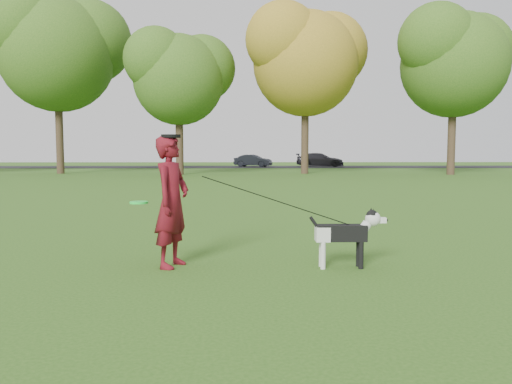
{
  "coord_description": "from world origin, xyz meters",
  "views": [
    {
      "loc": [
        0.11,
        -5.98,
        1.49
      ],
      "look_at": [
        0.25,
        0.51,
        0.95
      ],
      "focal_mm": 35.0,
      "sensor_mm": 36.0,
      "label": 1
    }
  ],
  "objects_px": {
    "dog": "(347,231)",
    "car_mid": "(253,161)",
    "man": "(172,202)",
    "car_right": "(320,160)"
  },
  "relations": [
    {
      "from": "dog",
      "to": "car_mid",
      "type": "relative_size",
      "value": 0.29
    },
    {
      "from": "dog",
      "to": "car_mid",
      "type": "xyz_separation_m",
      "value": [
        -0.57,
        39.74,
        0.12
      ]
    },
    {
      "from": "man",
      "to": "car_mid",
      "type": "bearing_deg",
      "value": 16.49
    },
    {
      "from": "man",
      "to": "car_right",
      "type": "xyz_separation_m",
      "value": [
        7.84,
        39.63,
        -0.19
      ]
    },
    {
      "from": "dog",
      "to": "car_right",
      "type": "distance_m",
      "value": 40.14
    },
    {
      "from": "dog",
      "to": "car_right",
      "type": "bearing_deg",
      "value": 81.97
    },
    {
      "from": "man",
      "to": "dog",
      "type": "relative_size",
      "value": 1.67
    },
    {
      "from": "car_mid",
      "to": "car_right",
      "type": "xyz_separation_m",
      "value": [
        6.18,
        0.0,
        0.07
      ]
    },
    {
      "from": "car_right",
      "to": "car_mid",
      "type": "bearing_deg",
      "value": 97.62
    },
    {
      "from": "dog",
      "to": "man",
      "type": "bearing_deg",
      "value": 177.17
    }
  ]
}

